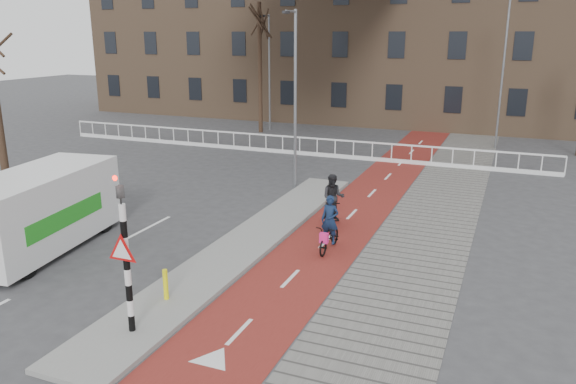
% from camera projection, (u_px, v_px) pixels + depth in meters
% --- Properties ---
extents(ground, '(120.00, 120.00, 0.00)m').
position_uv_depth(ground, '(203.00, 301.00, 13.82)').
color(ground, '#38383A').
rests_on(ground, ground).
extents(bike_lane, '(2.50, 60.00, 0.01)m').
position_uv_depth(bike_lane, '(366.00, 200.00, 22.18)').
color(bike_lane, maroon).
rests_on(bike_lane, ground).
extents(sidewalk, '(3.00, 60.00, 0.01)m').
position_uv_depth(sidewalk, '(438.00, 208.00, 21.16)').
color(sidewalk, slate).
rests_on(sidewalk, ground).
extents(curb_island, '(1.80, 16.00, 0.12)m').
position_uv_depth(curb_island, '(249.00, 241.00, 17.62)').
color(curb_island, gray).
rests_on(curb_island, ground).
extents(traffic_signal, '(0.80, 0.80, 3.68)m').
position_uv_depth(traffic_signal, '(125.00, 251.00, 11.69)').
color(traffic_signal, black).
rests_on(traffic_signal, curb_island).
extents(bollard, '(0.12, 0.12, 0.77)m').
position_uv_depth(bollard, '(166.00, 284.00, 13.56)').
color(bollard, '#F6EF0D').
rests_on(bollard, curb_island).
extents(cyclist_near, '(0.58, 1.62, 1.71)m').
position_uv_depth(cyclist_near, '(330.00, 233.00, 16.85)').
color(cyclist_near, black).
rests_on(cyclist_near, bike_lane).
extents(cyclist_far, '(0.90, 1.74, 1.82)m').
position_uv_depth(cyclist_far, '(333.00, 205.00, 18.91)').
color(cyclist_far, black).
rests_on(cyclist_far, bike_lane).
extents(van, '(2.98, 5.83, 2.40)m').
position_uv_depth(van, '(37.00, 210.00, 16.77)').
color(van, silver).
rests_on(van, ground).
extents(railing, '(28.00, 0.10, 0.99)m').
position_uv_depth(railing, '(283.00, 148.00, 30.69)').
color(railing, silver).
rests_on(railing, ground).
extents(townhouse_row, '(46.00, 10.00, 15.90)m').
position_uv_depth(townhouse_row, '(386.00, 12.00, 41.27)').
color(townhouse_row, '#7F6047').
rests_on(townhouse_row, ground).
extents(tree_mid, '(0.27, 0.27, 8.23)m').
position_uv_depth(tree_mid, '(260.00, 69.00, 36.22)').
color(tree_mid, black).
rests_on(tree_mid, ground).
extents(streetlight_near, '(0.12, 0.12, 7.26)m').
position_uv_depth(streetlight_near, '(295.00, 102.00, 22.90)').
color(streetlight_near, slate).
rests_on(streetlight_near, ground).
extents(streetlight_left, '(0.12, 0.12, 7.52)m').
position_uv_depth(streetlight_left, '(269.00, 74.00, 37.23)').
color(streetlight_left, slate).
rests_on(streetlight_left, ground).
extents(streetlight_right, '(0.12, 0.12, 8.62)m').
position_uv_depth(streetlight_right, '(503.00, 71.00, 31.00)').
color(streetlight_right, slate).
rests_on(streetlight_right, ground).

